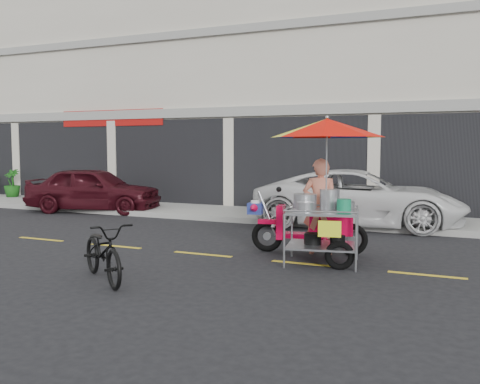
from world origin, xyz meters
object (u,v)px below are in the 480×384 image
at_px(white_pickup, 359,198).
at_px(food_vendor_rig, 323,170).
at_px(maroon_sedan, 94,189).
at_px(near_bicycle, 103,251).

bearing_deg(white_pickup, food_vendor_rig, 175.60).
height_order(maroon_sedan, food_vendor_rig, food_vendor_rig).
distance_m(maroon_sedan, food_vendor_rig, 9.26).
bearing_deg(near_bicycle, white_pickup, 17.03).
bearing_deg(maroon_sedan, white_pickup, -101.94).
bearing_deg(near_bicycle, maroon_sedan, 75.97).
height_order(white_pickup, food_vendor_rig, food_vendor_rig).
relative_size(near_bicycle, food_vendor_rig, 0.62).
relative_size(maroon_sedan, near_bicycle, 2.35).
bearing_deg(white_pickup, maroon_sedan, 84.96).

